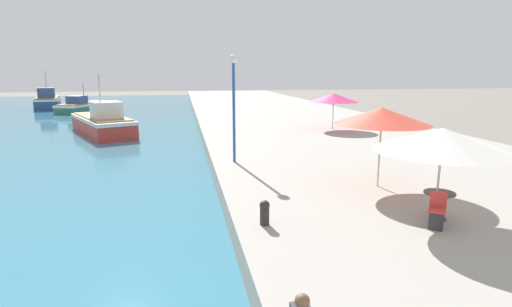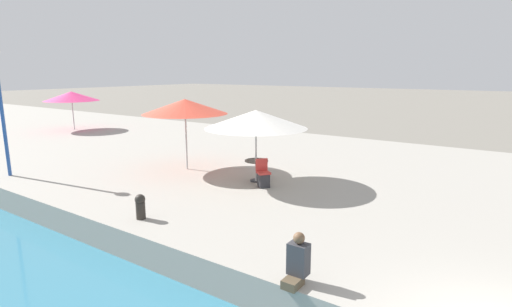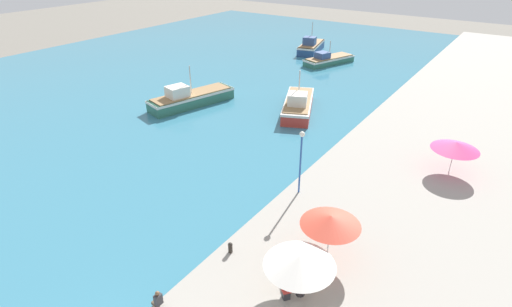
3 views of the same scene
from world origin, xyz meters
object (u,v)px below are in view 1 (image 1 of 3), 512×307
(cafe_umbrella_white, at_px, (382,116))
(lamppost, at_px, (234,90))
(fishing_boat_mid, at_px, (103,123))
(cafe_chair_left, at_px, (437,216))
(cafe_umbrella_pink, at_px, (442,140))
(fishing_boat_far, at_px, (84,106))
(cafe_table, at_px, (439,200))
(mooring_bollard, at_px, (265,212))
(cafe_umbrella_striped, at_px, (334,98))
(fishing_boat_distant, at_px, (48,101))

(cafe_umbrella_white, height_order, lamppost, lamppost)
(fishing_boat_mid, distance_m, cafe_chair_left, 25.71)
(cafe_umbrella_pink, bearing_deg, cafe_chair_left, -122.35)
(fishing_boat_far, bearing_deg, cafe_umbrella_pink, -46.00)
(cafe_umbrella_white, xyz_separation_m, cafe_table, (0.10, -3.18, -1.88))
(fishing_boat_mid, distance_m, cafe_umbrella_white, 22.76)
(lamppost, bearing_deg, mooring_bollard, -91.39)
(mooring_bollard, bearing_deg, cafe_umbrella_striped, 63.48)
(fishing_boat_mid, height_order, cafe_umbrella_white, fishing_boat_mid)
(cafe_umbrella_pink, height_order, cafe_table, cafe_umbrella_pink)
(cafe_umbrella_white, height_order, cafe_chair_left, cafe_umbrella_white)
(fishing_boat_mid, relative_size, cafe_chair_left, 9.80)
(cafe_umbrella_white, bearing_deg, lamppost, 133.14)
(cafe_umbrella_pink, relative_size, cafe_umbrella_striped, 1.02)
(fishing_boat_mid, distance_m, cafe_umbrella_pink, 25.50)
(cafe_umbrella_pink, relative_size, mooring_bollard, 5.25)
(cafe_chair_left, height_order, mooring_bollard, cafe_chair_left)
(fishing_boat_distant, height_order, mooring_bollard, fishing_boat_distant)
(fishing_boat_far, distance_m, cafe_umbrella_striped, 32.62)
(fishing_boat_mid, distance_m, mooring_bollard, 23.09)
(fishing_boat_mid, height_order, cafe_chair_left, fishing_boat_mid)
(cafe_table, distance_m, mooring_bollard, 4.65)
(fishing_boat_distant, height_order, cafe_umbrella_white, fishing_boat_distant)
(fishing_boat_mid, bearing_deg, fishing_boat_far, 82.10)
(fishing_boat_far, xyz_separation_m, cafe_umbrella_white, (17.92, -37.90, 2.50))
(cafe_chair_left, bearing_deg, mooring_bollard, 24.23)
(fishing_boat_distant, relative_size, cafe_umbrella_white, 2.56)
(cafe_umbrella_pink, bearing_deg, cafe_umbrella_striped, 77.91)
(fishing_boat_distant, bearing_deg, cafe_umbrella_striped, -61.02)
(cafe_chair_left, bearing_deg, fishing_boat_distant, -25.97)
(fishing_boat_distant, relative_size, cafe_umbrella_pink, 2.39)
(cafe_umbrella_pink, xyz_separation_m, cafe_umbrella_white, (0.02, 3.25, 0.25))
(cafe_table, bearing_deg, cafe_umbrella_striped, 78.26)
(cafe_umbrella_striped, xyz_separation_m, lamppost, (-7.90, -8.79, 0.95))
(fishing_boat_distant, bearing_deg, cafe_chair_left, -77.23)
(cafe_umbrella_pink, xyz_separation_m, cafe_chair_left, (-0.32, -0.51, -1.84))
(fishing_boat_distant, distance_m, cafe_umbrella_white, 48.78)
(fishing_boat_far, xyz_separation_m, cafe_table, (18.01, -41.08, 0.62))
(mooring_bollard, bearing_deg, cafe_table, -5.35)
(cafe_umbrella_pink, distance_m, cafe_table, 1.63)
(fishing_boat_distant, relative_size, cafe_table, 10.26)
(cafe_umbrella_pink, height_order, cafe_umbrella_striped, cafe_umbrella_pink)
(fishing_boat_distant, relative_size, mooring_bollard, 12.55)
(cafe_umbrella_pink, relative_size, lamppost, 0.75)
(fishing_boat_mid, height_order, fishing_boat_distant, fishing_boat_distant)
(fishing_boat_mid, height_order, cafe_umbrella_pink, fishing_boat_mid)
(fishing_boat_distant, height_order, cafe_umbrella_striped, fishing_boat_distant)
(cafe_umbrella_striped, bearing_deg, cafe_table, -101.74)
(cafe_umbrella_pink, bearing_deg, fishing_boat_distant, 116.87)
(cafe_umbrella_pink, xyz_separation_m, lamppost, (-4.33, 7.89, 0.93))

